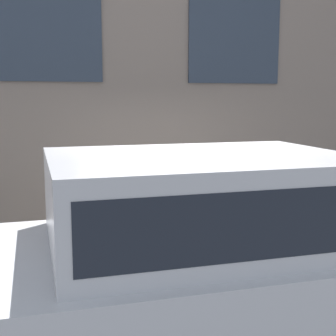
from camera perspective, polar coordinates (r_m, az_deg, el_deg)
ground_plane at (r=5.73m, az=3.33°, el=-15.48°), size 80.00×80.00×0.00m
sidewalk at (r=6.74m, az=-0.09°, el=-10.92°), size 2.36×60.00×0.17m
fire_hydrant at (r=6.02m, az=4.28°, el=-8.59°), size 0.35×0.46×0.76m
person at (r=5.83m, az=-4.39°, el=-5.21°), size 0.31×0.21×1.29m
parked_car_silver_near at (r=4.01m, az=3.91°, el=-10.46°), size 2.08×5.09×1.87m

